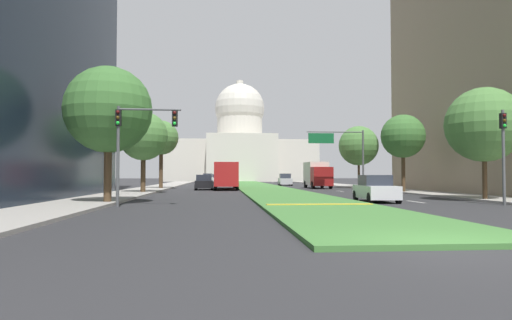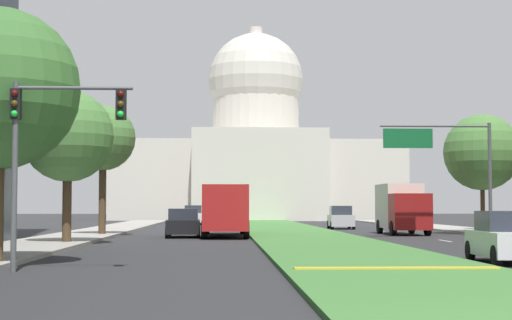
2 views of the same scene
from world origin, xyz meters
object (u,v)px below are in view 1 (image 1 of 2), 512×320
box_truck_delivery (317,174)px  street_tree_right_far (359,146)px  sedan_lead_stopped (376,189)px  sedan_far_horizon (208,179)px  street_tree_left_mid (143,136)px  city_bus (226,174)px  street_tree_left_near (108,110)px  sedan_midblock (204,183)px  traffic_light_near_right (503,144)px  traffic_light_near_left (135,133)px  capitol_building (240,149)px  sedan_very_far (210,179)px  street_tree_right_near (484,125)px  street_tree_right_mid (403,136)px  overhead_guide_sign (342,147)px  sedan_distant (285,180)px  street_tree_left_far (161,138)px

box_truck_delivery → street_tree_right_far: bearing=-6.2°
sedan_lead_stopped → sedan_far_horizon: 55.22m
street_tree_left_mid → city_bus: (7.39, 10.56, -3.27)m
street_tree_left_near → city_bus: 25.58m
street_tree_right_far → sedan_midblock: (-18.62, -3.76, -4.40)m
traffic_light_near_right → city_bus: traffic_light_near_right is taller
traffic_light_near_left → box_truck_delivery: 33.82m
capitol_building → street_tree_right_far: bearing=-79.0°
capitol_building → traffic_light_near_left: bearing=-96.0°
street_tree_left_near → sedan_very_far: size_ratio=1.68×
traffic_light_near_left → sedan_lead_stopped: bearing=12.7°
street_tree_left_mid → street_tree_right_far: (23.61, 12.88, 0.14)m
street_tree_left_near → street_tree_left_mid: street_tree_left_near is taller
sedan_far_horizon → traffic_light_near_right: bearing=-73.0°
street_tree_left_mid → sedan_midblock: bearing=61.3°
street_tree_left_near → street_tree_right_near: size_ratio=1.09×
street_tree_right_mid → traffic_light_near_left: bearing=-144.1°
street_tree_left_near → sedan_lead_stopped: 16.49m
traffic_light_near_right → sedan_midblock: traffic_light_near_right is taller
traffic_light_near_right → box_truck_delivery: size_ratio=0.81×
sedan_lead_stopped → capitol_building: bearing=92.9°
sedan_lead_stopped → box_truck_delivery: bearing=84.9°
overhead_guide_sign → sedan_lead_stopped: bearing=-100.2°
capitol_building → street_tree_right_far: (11.80, -60.51, -3.11)m
traffic_light_near_left → sedan_midblock: size_ratio=1.14×
sedan_very_far → street_tree_right_near: bearing=-73.6°
sedan_lead_stopped → city_bus: (-8.86, 23.58, 1.00)m
sedan_distant → street_tree_right_near: bearing=-80.2°
capitol_building → sedan_very_far: (-7.07, -22.98, -7.49)m
capitol_building → sedan_very_far: 25.18m
street_tree_left_near → city_bus: size_ratio=0.71×
capitol_building → street_tree_right_near: 87.14m
sedan_lead_stopped → sedan_very_far: sedan_very_far is taller
traffic_light_near_left → sedan_far_horizon: (2.15, 57.10, -2.94)m
overhead_guide_sign → street_tree_left_near: size_ratio=0.83×
sedan_very_far → city_bus: 39.95m
traffic_light_near_left → traffic_light_near_right: size_ratio=1.00×
traffic_light_near_left → sedan_very_far: (2.38, 66.58, -3.00)m
traffic_light_near_left → traffic_light_near_right: 19.76m
street_tree_right_mid → sedan_far_horizon: size_ratio=1.60×
street_tree_left_mid → sedan_very_far: street_tree_left_mid is taller
street_tree_right_far → sedan_lead_stopped: street_tree_right_far is taller
street_tree_left_far → box_truck_delivery: street_tree_left_far is taller
street_tree_left_near → sedan_distant: 43.44m
overhead_guide_sign → street_tree_right_far: size_ratio=0.86×
street_tree_right_mid → street_tree_left_far: (-23.10, 12.04, 0.70)m
sedan_far_horizon → city_bus: bearing=-84.6°
traffic_light_near_left → box_truck_delivery: bearing=61.3°
capitol_building → city_bus: 63.33m
street_tree_right_near → sedan_midblock: 28.96m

